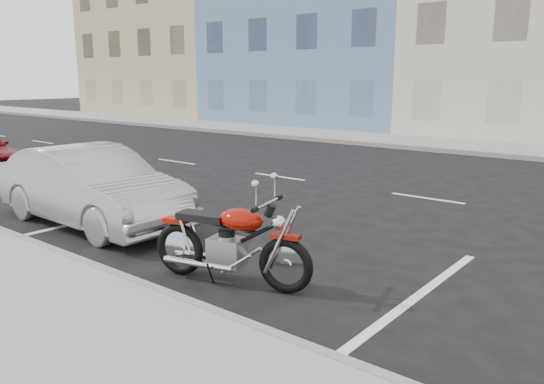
% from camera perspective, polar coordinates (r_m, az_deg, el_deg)
% --- Properties ---
extents(ground, '(120.00, 120.00, 0.00)m').
position_cam_1_polar(ground, '(11.13, 25.87, -2.07)').
color(ground, black).
rests_on(ground, ground).
extents(sidewalk_far, '(80.00, 3.40, 0.15)m').
position_cam_1_polar(sidewalk_far, '(20.78, 18.10, 4.88)').
color(sidewalk_far, gray).
rests_on(sidewalk_far, ground).
extents(curb_near, '(80.00, 0.12, 0.16)m').
position_cam_1_polar(curb_near, '(8.51, -23.91, -5.47)').
color(curb_near, gray).
rests_on(curb_near, ground).
extents(curb_far, '(80.00, 0.12, 0.16)m').
position_cam_1_polar(curb_far, '(19.21, 16.26, 4.45)').
color(curb_far, gray).
rests_on(curb_far, ground).
extents(bldg_far_west, '(12.00, 12.00, 12.00)m').
position_cam_1_polar(bldg_far_west, '(39.21, -7.87, 17.20)').
color(bldg_far_west, tan).
rests_on(bldg_far_west, ground).
extents(bldg_blue, '(12.00, 12.00, 13.00)m').
position_cam_1_polar(bldg_blue, '(31.71, 8.08, 19.32)').
color(bldg_blue, slate).
rests_on(bldg_blue, ground).
extents(motorcycle, '(2.13, 0.88, 1.09)m').
position_cam_1_polar(motorcycle, '(6.24, 1.73, -6.61)').
color(motorcycle, black).
rests_on(motorcycle, ground).
extents(sedan_silver, '(4.12, 1.49, 1.35)m').
position_cam_1_polar(sedan_silver, '(9.63, -18.86, 0.57)').
color(sedan_silver, '#A3A5AA').
rests_on(sedan_silver, ground).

